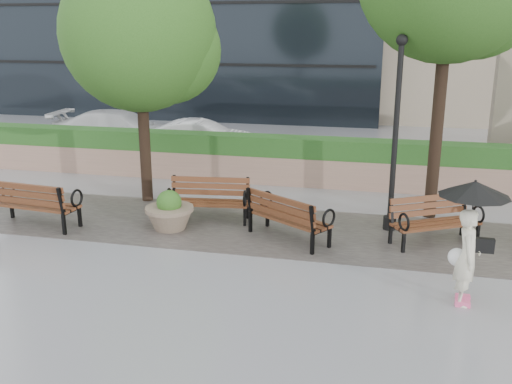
% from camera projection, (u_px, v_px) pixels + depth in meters
% --- Properties ---
extents(ground, '(100.00, 100.00, 0.00)m').
position_uv_depth(ground, '(290.00, 293.00, 9.62)').
color(ground, gray).
rests_on(ground, ground).
extents(cobble_strip, '(28.00, 3.20, 0.01)m').
position_uv_depth(cobble_strip, '(314.00, 233.00, 12.43)').
color(cobble_strip, '#383330').
rests_on(cobble_strip, ground).
extents(hedge_wall, '(24.00, 0.80, 1.35)m').
position_uv_depth(hedge_wall, '(334.00, 163.00, 15.99)').
color(hedge_wall, '#A37C69').
rests_on(hedge_wall, ground).
extents(asphalt_street, '(40.00, 7.00, 0.00)m').
position_uv_depth(asphalt_street, '(344.00, 156.00, 19.91)').
color(asphalt_street, black).
rests_on(asphalt_street, ground).
extents(bench_0, '(2.06, 0.99, 1.06)m').
position_uv_depth(bench_0, '(36.00, 213.00, 12.77)').
color(bench_0, brown).
rests_on(bench_0, ground).
extents(bench_1, '(1.91, 0.94, 0.98)m').
position_uv_depth(bench_1, '(209.00, 209.00, 13.14)').
color(bench_1, brown).
rests_on(bench_1, ground).
extents(bench_2, '(1.97, 1.65, 1.01)m').
position_uv_depth(bench_2, '(288.00, 226.00, 11.95)').
color(bench_2, brown).
rests_on(bench_2, ground).
extents(bench_3, '(1.93, 1.54, 0.98)m').
position_uv_depth(bench_3, '(434.00, 230.00, 11.74)').
color(bench_3, brown).
rests_on(bench_3, ground).
extents(planter_left, '(1.07, 1.07, 0.89)m').
position_uv_depth(planter_left, '(170.00, 214.00, 12.58)').
color(planter_left, '#7F6B56').
rests_on(planter_left, ground).
extents(lamppost, '(0.28, 0.28, 4.19)m').
position_uv_depth(lamppost, '(395.00, 148.00, 12.15)').
color(lamppost, black).
rests_on(lamppost, ground).
extents(tree_0, '(3.78, 3.74, 6.04)m').
position_uv_depth(tree_0, '(146.00, 38.00, 13.72)').
color(tree_0, black).
rests_on(tree_0, ground).
extents(car_left, '(5.13, 2.46, 1.44)m').
position_uv_depth(car_left, '(122.00, 131.00, 20.68)').
color(car_left, silver).
rests_on(car_left, ground).
extents(car_right, '(3.98, 1.82, 1.27)m').
position_uv_depth(car_right, '(202.00, 139.00, 19.64)').
color(car_right, silver).
rests_on(car_right, ground).
extents(pedestrian, '(1.10, 1.10, 2.03)m').
position_uv_depth(pedestrian, '(470.00, 231.00, 8.96)').
color(pedestrian, beige).
rests_on(pedestrian, ground).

